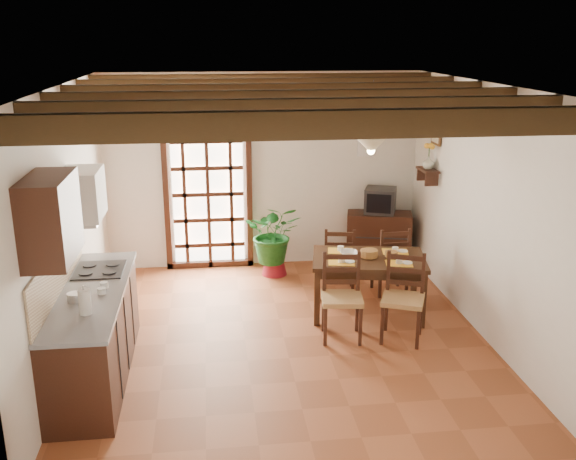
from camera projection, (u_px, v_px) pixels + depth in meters
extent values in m
plane|color=brown|center=(284.00, 337.00, 7.27)|extent=(5.00, 5.00, 0.00)
cube|color=silver|center=(263.00, 171.00, 9.23)|extent=(4.50, 0.02, 2.80)
cube|color=silver|center=(325.00, 317.00, 4.49)|extent=(4.50, 0.02, 2.80)
cube|color=silver|center=(66.00, 226.00, 6.59)|extent=(0.02, 5.00, 2.80)
cube|color=silver|center=(484.00, 212.00, 7.12)|extent=(0.02, 5.00, 2.80)
cube|color=white|center=(283.00, 85.00, 6.45)|extent=(4.50, 5.00, 0.02)
cube|color=black|center=(318.00, 124.00, 4.49)|extent=(4.50, 0.14, 0.20)
cube|color=black|center=(301.00, 111.00, 5.28)|extent=(4.50, 0.14, 0.20)
cube|color=black|center=(288.00, 101.00, 6.08)|extent=(4.50, 0.14, 0.20)
cube|color=black|center=(279.00, 93.00, 6.88)|extent=(4.50, 0.14, 0.20)
cube|color=black|center=(271.00, 87.00, 7.67)|extent=(4.50, 0.14, 0.20)
cube|color=black|center=(265.00, 82.00, 8.47)|extent=(4.50, 0.14, 0.20)
cube|color=white|center=(208.00, 193.00, 9.21)|extent=(1.01, 0.02, 2.11)
cube|color=black|center=(205.00, 114.00, 8.83)|extent=(1.26, 0.10, 0.08)
cube|color=black|center=(166.00, 195.00, 9.10)|extent=(0.08, 0.10, 2.28)
cube|color=black|center=(249.00, 193.00, 9.23)|extent=(0.08, 0.10, 2.28)
cube|color=black|center=(208.00, 194.00, 9.15)|extent=(1.01, 0.03, 2.02)
cube|color=black|center=(95.00, 335.00, 6.34)|extent=(0.60, 2.20, 0.88)
cube|color=slate|center=(91.00, 292.00, 6.20)|extent=(0.64, 2.25, 0.04)
cube|color=tan|center=(58.00, 271.00, 6.10)|extent=(0.02, 2.20, 0.50)
cube|color=black|center=(50.00, 218.00, 5.25)|extent=(0.35, 0.80, 0.70)
cube|color=white|center=(82.00, 194.00, 6.46)|extent=(0.38, 0.60, 0.50)
cube|color=silver|center=(85.00, 220.00, 6.54)|extent=(0.32, 0.55, 0.04)
cube|color=black|center=(100.00, 270.00, 6.72)|extent=(0.50, 0.55, 0.02)
cylinder|color=white|center=(85.00, 302.00, 5.65)|extent=(0.11, 0.11, 0.24)
cylinder|color=silver|center=(75.00, 298.00, 5.94)|extent=(0.14, 0.14, 0.10)
cube|color=#351E11|center=(369.00, 259.00, 7.70)|extent=(1.47, 1.08, 0.05)
cube|color=#351E11|center=(369.00, 265.00, 7.72)|extent=(1.32, 0.98, 0.10)
cube|color=#351E11|center=(414.00, 277.00, 8.13)|extent=(0.08, 0.08, 0.68)
cube|color=#351E11|center=(318.00, 275.00, 8.20)|extent=(0.08, 0.08, 0.68)
cube|color=#351E11|center=(423.00, 300.00, 7.42)|extent=(0.08, 0.08, 0.68)
cube|color=#351E11|center=(317.00, 298.00, 7.48)|extent=(0.08, 0.08, 0.68)
cube|color=#A97C48|center=(342.00, 299.00, 7.12)|extent=(0.50, 0.48, 0.05)
cube|color=black|center=(341.00, 272.00, 7.22)|extent=(0.45, 0.09, 0.49)
cube|color=black|center=(342.00, 318.00, 7.19)|extent=(0.48, 0.46, 0.48)
cube|color=#A97C48|center=(403.00, 300.00, 7.08)|extent=(0.58, 0.57, 0.05)
cube|color=black|center=(406.00, 273.00, 7.18)|extent=(0.43, 0.21, 0.50)
cube|color=black|center=(402.00, 320.00, 7.15)|extent=(0.56, 0.54, 0.48)
cube|color=#A97C48|center=(339.00, 259.00, 8.46)|extent=(0.48, 0.46, 0.05)
cube|color=black|center=(340.00, 247.00, 8.23)|extent=(0.42, 0.11, 0.46)
cube|color=black|center=(339.00, 275.00, 8.53)|extent=(0.46, 0.44, 0.45)
cube|color=#A97C48|center=(390.00, 259.00, 8.42)|extent=(0.44, 0.42, 0.05)
cube|color=black|center=(395.00, 247.00, 8.19)|extent=(0.43, 0.06, 0.47)
cube|color=black|center=(389.00, 276.00, 8.49)|extent=(0.42, 0.40, 0.46)
cube|color=yellow|center=(345.00, 267.00, 7.46)|extent=(0.31, 0.23, 0.01)
cube|color=yellow|center=(401.00, 264.00, 7.54)|extent=(0.31, 0.23, 0.01)
cube|color=yellow|center=(338.00, 255.00, 7.86)|extent=(0.31, 0.23, 0.01)
cube|color=yellow|center=(391.00, 253.00, 7.94)|extent=(0.31, 0.23, 0.01)
cylinder|color=olive|center=(369.00, 256.00, 7.69)|extent=(0.21, 0.21, 0.09)
imported|color=white|center=(349.00, 253.00, 7.74)|extent=(0.23, 0.23, 0.05)
cube|color=black|center=(379.00, 239.00, 9.46)|extent=(1.00, 0.62, 0.79)
cube|color=black|center=(380.00, 200.00, 9.29)|extent=(0.54, 0.51, 0.37)
cube|color=black|center=(384.00, 204.00, 9.10)|extent=(0.33, 0.14, 0.27)
cube|color=white|center=(366.00, 145.00, 9.28)|extent=(0.25, 0.03, 0.32)
cone|color=maroon|center=(274.00, 267.00, 9.15)|extent=(0.36, 0.36, 0.22)
imported|color=#144C19|center=(274.00, 236.00, 9.01)|extent=(2.29, 2.05, 2.25)
cube|color=black|center=(428.00, 170.00, 8.58)|extent=(0.20, 0.42, 0.03)
cube|color=black|center=(432.00, 179.00, 8.45)|extent=(0.18, 0.03, 0.18)
cube|color=black|center=(423.00, 174.00, 8.77)|extent=(0.18, 0.03, 0.18)
imported|color=#B2BFB2|center=(428.00, 163.00, 8.55)|extent=(0.15, 0.15, 0.15)
sphere|color=yellow|center=(429.00, 147.00, 8.49)|extent=(0.14, 0.14, 0.14)
cylinder|color=#144C19|center=(429.00, 158.00, 8.54)|extent=(0.01, 0.01, 0.28)
cube|color=brown|center=(437.00, 132.00, 8.45)|extent=(0.03, 0.32, 0.32)
cube|color=#C3B292|center=(435.00, 133.00, 8.44)|extent=(0.01, 0.26, 0.26)
cylinder|color=black|center=(372.00, 112.00, 7.28)|extent=(0.01, 0.01, 0.70)
cone|color=beige|center=(371.00, 144.00, 7.39)|extent=(0.36, 0.36, 0.14)
sphere|color=#FFD88C|center=(371.00, 151.00, 7.42)|extent=(0.09, 0.09, 0.09)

